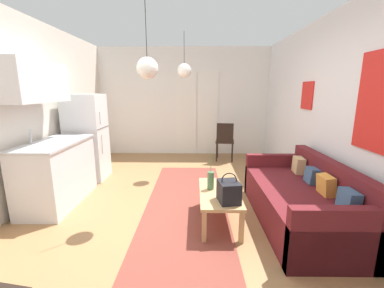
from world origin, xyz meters
TOP-DOWN VIEW (x-y plane):
  - ground_plane at (0.00, 0.00)m, footprint 4.83×7.22m
  - wall_back at (0.01, 3.36)m, footprint 4.43×0.13m
  - wall_right at (2.16, -0.00)m, footprint 0.12×6.82m
  - area_rug at (0.15, 0.24)m, footprint 1.13×3.57m
  - couch at (1.64, -0.15)m, footprint 0.92×1.92m
  - coffee_table at (0.58, -0.16)m, footprint 0.49×0.97m
  - bamboo_vase at (0.48, -0.08)m, footprint 0.08×0.08m
  - handbag at (0.66, -0.44)m, footprint 0.26×0.30m
  - refrigerator at (-1.71, 1.41)m, footprint 0.65×0.59m
  - kitchen_counter at (-1.75, 0.36)m, footprint 0.62×1.28m
  - accent_chair at (0.97, 2.63)m, footprint 0.47×0.45m
  - pendant_lamp_near at (-0.30, 0.06)m, footprint 0.26×0.26m
  - pendant_lamp_far at (0.07, 1.77)m, footprint 0.26×0.26m

SIDE VIEW (x-z plane):
  - ground_plane at x=0.00m, z-range -0.10..0.00m
  - area_rug at x=0.15m, z-range 0.00..0.01m
  - couch at x=1.64m, z-range -0.12..0.67m
  - coffee_table at x=0.58m, z-range 0.15..0.55m
  - accent_chair at x=0.97m, z-range 0.06..0.96m
  - bamboo_vase at x=0.48m, z-range 0.30..0.74m
  - handbag at x=0.66m, z-range 0.35..0.69m
  - kitchen_counter at x=-1.75m, z-range -0.26..1.76m
  - refrigerator at x=-1.71m, z-range 0.00..1.57m
  - wall_back at x=0.01m, z-range -0.01..2.67m
  - wall_right at x=2.16m, z-range 0.00..2.68m
  - pendant_lamp_near at x=-0.30m, z-range 1.43..2.35m
  - pendant_lamp_far at x=0.07m, z-range 1.58..2.40m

